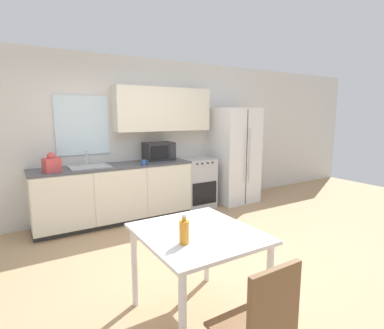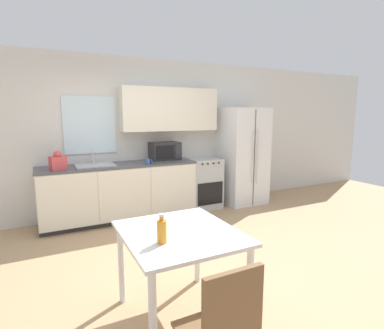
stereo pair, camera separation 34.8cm
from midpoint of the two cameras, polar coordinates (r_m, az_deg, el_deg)
name	(u,v)px [view 2 (the right image)]	position (r m, az deg, el deg)	size (l,w,h in m)	color
ground_plane	(176,258)	(3.81, -0.42, -17.48)	(12.00, 12.00, 0.00)	tan
wall_back	(135,132)	(5.33, -8.95, 6.17)	(12.00, 0.38, 2.70)	silver
kitchen_counter	(121,192)	(5.07, -11.52, -5.10)	(2.50, 0.67, 0.94)	#333333
oven_range	(202,183)	(5.67, 3.72, -3.50)	(0.59, 0.63, 0.92)	#B7BABC
refrigerator	(242,156)	(6.01, 11.20, 1.61)	(0.81, 0.79, 1.86)	white
kitchen_sink	(95,165)	(4.90, -16.10, -0.06)	(0.58, 0.44, 0.25)	#B7BABC
microwave	(165,151)	(5.34, -3.33, 2.59)	(0.51, 0.34, 0.32)	#282828
coffee_mug	(148,162)	(4.88, -6.33, 0.53)	(0.11, 0.08, 0.08)	#335999
grocery_bag_0	(58,162)	(4.70, -22.30, 0.50)	(0.25, 0.23, 0.28)	#D14C4C
dining_table	(180,244)	(2.57, 1.66, -15.05)	(0.91, 0.99, 0.78)	white
dining_chair_near	(224,329)	(1.94, 11.94, -28.46)	(0.40, 0.40, 0.93)	brown
drink_bottle	(162,231)	(2.28, -1.34, -12.57)	(0.08, 0.08, 0.23)	orange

